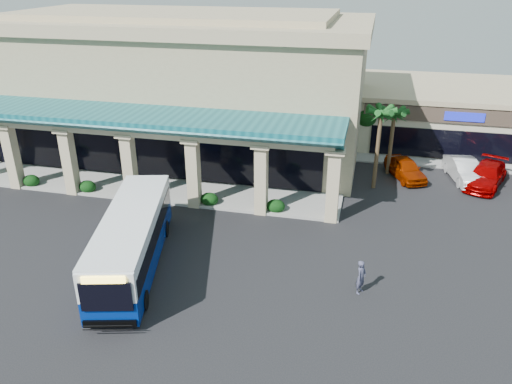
% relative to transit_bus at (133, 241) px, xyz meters
% --- Properties ---
extents(ground, '(110.00, 110.00, 0.00)m').
position_rel_transit_bus_xyz_m(ground, '(3.63, 2.49, -1.55)').
color(ground, black).
extents(main_building, '(30.80, 14.80, 11.35)m').
position_rel_transit_bus_xyz_m(main_building, '(-4.37, 18.49, 4.12)').
color(main_building, tan).
rests_on(main_building, ground).
extents(arcade, '(30.00, 6.20, 5.70)m').
position_rel_transit_bus_xyz_m(arcade, '(-4.37, 9.29, 1.30)').
color(arcade, '#0E4C55').
rests_on(arcade, ground).
extents(strip_mall, '(22.50, 12.50, 4.90)m').
position_rel_transit_bus_xyz_m(strip_mall, '(21.63, 26.49, 0.90)').
color(strip_mall, beige).
rests_on(strip_mall, ground).
extents(palm_0, '(2.40, 2.40, 6.60)m').
position_rel_transit_bus_xyz_m(palm_0, '(12.13, 13.49, 1.75)').
color(palm_0, '#103E13').
rests_on(palm_0, ground).
extents(palm_1, '(2.40, 2.40, 5.80)m').
position_rel_transit_bus_xyz_m(palm_1, '(13.13, 16.49, 1.35)').
color(palm_1, '#103E13').
rests_on(palm_1, ground).
extents(broadleaf_tree, '(2.60, 2.60, 4.81)m').
position_rel_transit_bus_xyz_m(broadleaf_tree, '(11.13, 21.49, 0.85)').
color(broadleaf_tree, black).
rests_on(broadleaf_tree, ground).
extents(transit_bus, '(5.31, 11.42, 3.11)m').
position_rel_transit_bus_xyz_m(transit_bus, '(0.00, 0.00, 0.00)').
color(transit_bus, navy).
rests_on(transit_bus, ground).
extents(pedestrian, '(0.65, 0.76, 1.76)m').
position_rel_transit_bus_xyz_m(pedestrian, '(11.74, 0.41, -0.67)').
color(pedestrian, '#3E3F57').
rests_on(pedestrian, ground).
extents(car_silver, '(3.47, 4.87, 1.54)m').
position_rel_transit_bus_xyz_m(car_silver, '(14.36, 15.88, -0.79)').
color(car_silver, '#982701').
rests_on(car_silver, ground).
extents(car_white, '(2.69, 5.17, 1.62)m').
position_rel_transit_bus_xyz_m(car_white, '(18.57, 16.37, -0.74)').
color(car_white, silver).
rests_on(car_white, ground).
extents(car_red, '(4.05, 5.84, 1.57)m').
position_rel_transit_bus_xyz_m(car_red, '(19.98, 15.78, -0.77)').
color(car_red, '#980001').
rests_on(car_red, ground).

